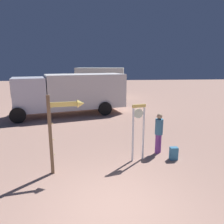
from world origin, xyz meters
TOP-DOWN VIEW (x-y plane):
  - ground_plane at (0.00, 0.00)m, footprint 80.00×80.00m
  - standing_clock at (1.13, 2.58)m, footprint 0.49×0.20m
  - arrow_sign at (-1.36, 1.96)m, footprint 1.12×0.36m
  - person_near_clock at (2.05, 3.11)m, footprint 0.30×0.30m
  - backpack at (2.42, 2.49)m, footprint 0.27×0.23m
  - box_truck_near at (-1.78, 9.98)m, footprint 7.72×4.32m
  - box_truck_far at (-0.35, 17.63)m, footprint 7.24×3.47m

SIDE VIEW (x-z plane):
  - ground_plane at x=0.00m, z-range 0.00..0.00m
  - backpack at x=2.42m, z-range 0.00..0.45m
  - person_near_clock at x=2.05m, z-range 0.09..1.64m
  - standing_clock at x=1.13m, z-range 0.22..2.23m
  - box_truck_near at x=-1.78m, z-range 0.18..2.86m
  - box_truck_far at x=-0.35m, z-range 0.13..3.09m
  - arrow_sign at x=-1.36m, z-range 0.43..2.90m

